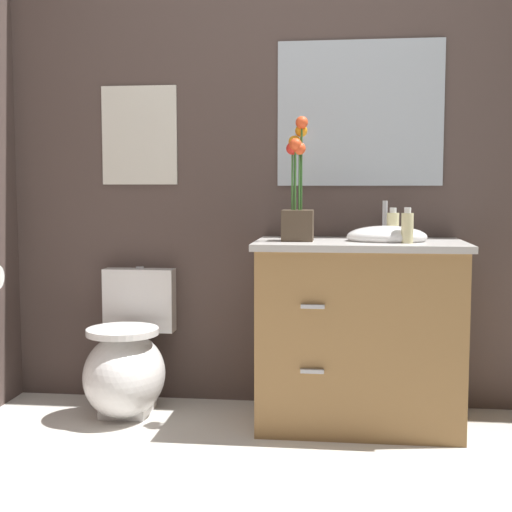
{
  "coord_description": "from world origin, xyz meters",
  "views": [
    {
      "loc": [
        0.29,
        -2.05,
        1.08
      ],
      "look_at": [
        -0.09,
        1.14,
        0.78
      ],
      "focal_mm": 49.91,
      "sensor_mm": 36.0,
      "label": 1
    }
  ],
  "objects_px": {
    "wall_mirror": "(360,113)",
    "soap_bottle": "(393,225)",
    "lotion_bottle": "(407,227)",
    "flower_vase": "(298,201)",
    "toilet": "(127,364)",
    "vanity_cabinet": "(359,331)",
    "wall_poster": "(139,135)"
  },
  "relations": [
    {
      "from": "lotion_bottle",
      "to": "wall_poster",
      "type": "bearing_deg",
      "value": 162.92
    },
    {
      "from": "flower_vase",
      "to": "wall_mirror",
      "type": "xyz_separation_m",
      "value": [
        0.28,
        0.32,
        0.42
      ]
    },
    {
      "from": "soap_bottle",
      "to": "wall_mirror",
      "type": "distance_m",
      "value": 0.59
    },
    {
      "from": "toilet",
      "to": "wall_poster",
      "type": "xyz_separation_m",
      "value": [
        -0.0,
        0.27,
        1.11
      ]
    },
    {
      "from": "flower_vase",
      "to": "lotion_bottle",
      "type": "bearing_deg",
      "value": -9.07
    },
    {
      "from": "toilet",
      "to": "wall_poster",
      "type": "distance_m",
      "value": 1.14
    },
    {
      "from": "toilet",
      "to": "wall_mirror",
      "type": "distance_m",
      "value": 1.66
    },
    {
      "from": "wall_poster",
      "to": "wall_mirror",
      "type": "xyz_separation_m",
      "value": [
        1.1,
        0.0,
        0.1
      ]
    },
    {
      "from": "soap_bottle",
      "to": "wall_mirror",
      "type": "xyz_separation_m",
      "value": [
        -0.15,
        0.2,
        0.53
      ]
    },
    {
      "from": "vanity_cabinet",
      "to": "flower_vase",
      "type": "height_order",
      "value": "flower_vase"
    },
    {
      "from": "toilet",
      "to": "soap_bottle",
      "type": "height_order",
      "value": "soap_bottle"
    },
    {
      "from": "wall_mirror",
      "to": "soap_bottle",
      "type": "bearing_deg",
      "value": -52.19
    },
    {
      "from": "wall_poster",
      "to": "wall_mirror",
      "type": "distance_m",
      "value": 1.11
    },
    {
      "from": "lotion_bottle",
      "to": "wall_poster",
      "type": "distance_m",
      "value": 1.43
    },
    {
      "from": "wall_mirror",
      "to": "toilet",
      "type": "bearing_deg",
      "value": -166.35
    },
    {
      "from": "vanity_cabinet",
      "to": "soap_bottle",
      "type": "distance_m",
      "value": 0.51
    },
    {
      "from": "toilet",
      "to": "soap_bottle",
      "type": "relative_size",
      "value": 4.64
    },
    {
      "from": "vanity_cabinet",
      "to": "soap_bottle",
      "type": "bearing_deg",
      "value": 32.73
    },
    {
      "from": "lotion_bottle",
      "to": "vanity_cabinet",
      "type": "bearing_deg",
      "value": 151.76
    },
    {
      "from": "wall_mirror",
      "to": "vanity_cabinet",
      "type": "bearing_deg",
      "value": -89.46
    },
    {
      "from": "flower_vase",
      "to": "lotion_bottle",
      "type": "relative_size",
      "value": 3.62
    },
    {
      "from": "toilet",
      "to": "flower_vase",
      "type": "relative_size",
      "value": 1.24
    },
    {
      "from": "vanity_cabinet",
      "to": "flower_vase",
      "type": "xyz_separation_m",
      "value": [
        -0.28,
        -0.03,
        0.59
      ]
    },
    {
      "from": "soap_bottle",
      "to": "lotion_bottle",
      "type": "height_order",
      "value": "lotion_bottle"
    },
    {
      "from": "toilet",
      "to": "wall_poster",
      "type": "bearing_deg",
      "value": 90.0
    },
    {
      "from": "lotion_bottle",
      "to": "wall_mirror",
      "type": "height_order",
      "value": "wall_mirror"
    },
    {
      "from": "flower_vase",
      "to": "wall_mirror",
      "type": "bearing_deg",
      "value": 49.07
    },
    {
      "from": "toilet",
      "to": "flower_vase",
      "type": "bearing_deg",
      "value": -3.9
    },
    {
      "from": "vanity_cabinet",
      "to": "flower_vase",
      "type": "bearing_deg",
      "value": -174.05
    },
    {
      "from": "flower_vase",
      "to": "wall_mirror",
      "type": "height_order",
      "value": "wall_mirror"
    },
    {
      "from": "soap_bottle",
      "to": "wall_poster",
      "type": "xyz_separation_m",
      "value": [
        -1.26,
        0.2,
        0.44
      ]
    },
    {
      "from": "vanity_cabinet",
      "to": "flower_vase",
      "type": "relative_size",
      "value": 1.84
    }
  ]
}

